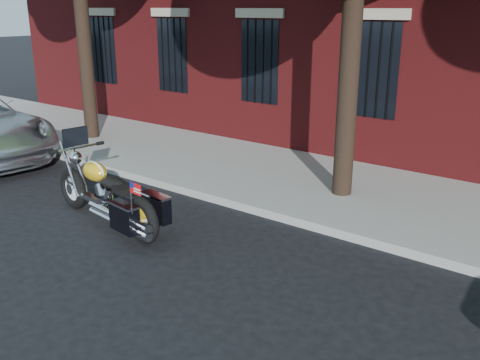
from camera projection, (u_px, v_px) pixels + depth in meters
The scene contains 4 objects.
ground at pixel (223, 245), 8.23m from camera, with size 120.00×120.00×0.00m, color black.
curb at pixel (274, 214), 9.24m from camera, with size 40.00×0.16×0.15m, color gray.
sidewalk at pixel (327, 187), 10.65m from camera, with size 40.00×3.60×0.15m, color gray.
motorcycle at pixel (109, 198), 8.72m from camera, with size 2.98×1.09×1.53m.
Camera 1 is at (4.83, -5.77, 3.49)m, focal length 40.00 mm.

